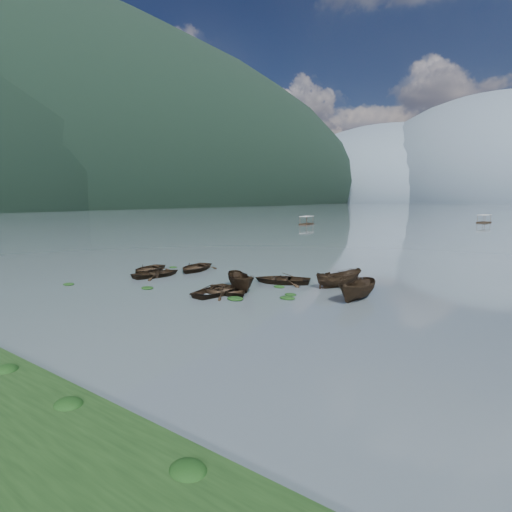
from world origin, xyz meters
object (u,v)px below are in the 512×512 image
Objects in this scene: rowboat_3 at (218,294)px; pontoon_left at (306,225)px; pontoon_centre at (484,223)px; rowboat_0 at (148,272)px.

pontoon_left reaches higher than rowboat_3.
rowboat_3 is 0.73× the size of pontoon_centre.
pontoon_left reaches higher than rowboat_0.
pontoon_left is at bearing 87.59° from rowboat_0.
rowboat_3 is at bearing -82.55° from pontoon_centre.
pontoon_centre reaches higher than rowboat_3.
pontoon_centre is at bearing 62.10° from rowboat_0.
pontoon_centre is (17.56, 116.91, 0.00)m from rowboat_0.
rowboat_3 is 0.76× the size of pontoon_left.
rowboat_0 is 1.01× the size of rowboat_3.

